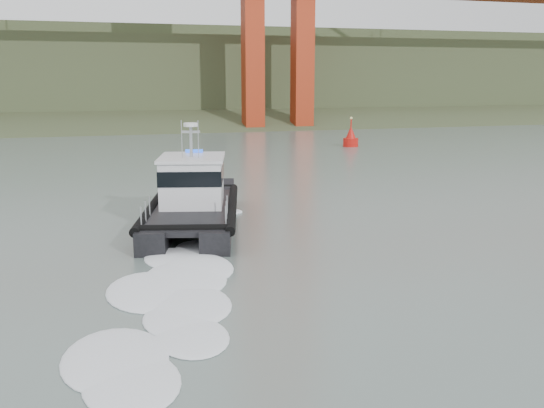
{
  "coord_description": "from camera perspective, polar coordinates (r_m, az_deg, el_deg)",
  "views": [
    {
      "loc": [
        -5.61,
        -17.03,
        7.95
      ],
      "look_at": [
        1.79,
        8.51,
        2.4
      ],
      "focal_mm": 40.0,
      "sensor_mm": 36.0,
      "label": 1
    }
  ],
  "objects": [
    {
      "name": "patrol_boat",
      "position": [
        33.33,
        -7.49,
        0.44
      ],
      "size": [
        7.0,
        12.62,
        5.79
      ],
      "rotation": [
        0.0,
        0.0,
        -0.23
      ],
      "color": "black",
      "rests_on": "ground"
    },
    {
      "name": "headlands",
      "position": [
        142.65,
        -14.17,
        11.08
      ],
      "size": [
        500.0,
        105.36,
        27.12
      ],
      "color": "#3A4628",
      "rests_on": "ground"
    },
    {
      "name": "nav_buoy",
      "position": [
        72.3,
        7.42,
        6.15
      ],
      "size": [
        1.76,
        1.76,
        3.68
      ],
      "color": "red",
      "rests_on": "ground"
    },
    {
      "name": "ground",
      "position": [
        19.62,
        1.93,
        -12.13
      ],
      "size": [
        400.0,
        400.0,
        0.0
      ],
      "primitive_type": "plane",
      "color": "slate",
      "rests_on": "ground"
    }
  ]
}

